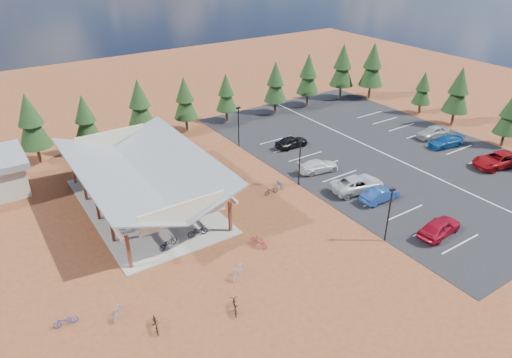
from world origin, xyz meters
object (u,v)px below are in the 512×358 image
object	(u,v)px
trash_bin_1	(209,197)
bike_7	(135,177)
bike_9	(117,312)
bike_15	(242,183)
bike_5	(171,210)
bike_8	(156,323)
bike_0	(168,243)
bike_3	(91,185)
car_4	(291,142)
car_8	(433,132)
bike_pavilion	(142,170)
bike_14	(280,184)
trash_bin_0	(211,192)
bike_10	(65,321)
car_1	(380,195)
car_6	(497,160)
bike_2	(113,203)
lamp_post_2	(239,124)
car_2	(357,184)
bike_13	(238,272)
car_0	(439,227)
bike_11	(259,241)
bike_12	(235,306)
bike_4	(198,231)
bike_16	(271,191)
bike_6	(159,182)
lamp_post_1	(300,160)
lamp_post_0	(389,211)

from	to	relation	value
trash_bin_1	bike_7	xyz separation A→B (m)	(-4.60, 8.04, 0.13)
bike_9	bike_15	bearing A→B (deg)	-106.28
bike_5	bike_8	size ratio (longest dim) A/B	0.94
trash_bin_1	bike_0	size ratio (longest dim) A/B	0.48
bike_3	bike_15	distance (m)	15.70
car_4	car_8	size ratio (longest dim) A/B	0.91
bike_pavilion	bike_8	bearing A→B (deg)	-109.34
bike_14	car_4	xyz separation A→B (m)	(7.26, 7.45, 0.34)
bike_7	bike_9	xyz separation A→B (m)	(-8.11, -18.35, -0.12)
trash_bin_0	bike_10	bearing A→B (deg)	-148.97
trash_bin_0	bike_3	distance (m)	12.62
car_1	car_6	xyz separation A→B (m)	(16.84, -2.03, 0.12)
trash_bin_0	bike_14	bearing A→B (deg)	-20.01
bike_2	car_8	distance (m)	40.68
bike_0	lamp_post_2	bearing A→B (deg)	-64.32
car_2	car_6	xyz separation A→B (m)	(17.26, -4.75, 0.02)
trash_bin_1	bike_13	xyz separation A→B (m)	(-3.57, -11.34, 0.08)
car_4	trash_bin_1	bearing A→B (deg)	112.20
car_4	car_0	bearing A→B (deg)	178.74
bike_10	bike_13	distance (m)	12.53
bike_15	car_2	world-z (taller)	car_2
bike_11	car_6	xyz separation A→B (m)	(31.02, -2.41, 0.32)
bike_10	bike_12	distance (m)	11.45
car_0	bike_12	bearing A→B (deg)	78.10
trash_bin_1	bike_11	xyz separation A→B (m)	(-0.06, -8.97, 0.09)
bike_0	bike_8	xyz separation A→B (m)	(-4.35, -7.77, -0.14)
bike_4	bike_15	world-z (taller)	bike_15
trash_bin_0	bike_9	world-z (taller)	bike_9
bike_3	bike_13	distance (m)	20.93
lamp_post_2	bike_16	size ratio (longest dim) A/B	3.07
bike_4	bike_11	xyz separation A→B (m)	(3.64, -4.19, -0.04)
bike_6	car_4	size ratio (longest dim) A/B	0.39
bike_0	car_1	distance (m)	21.14
bike_11	bike_16	size ratio (longest dim) A/B	1.06
bike_13	bike_9	bearing A→B (deg)	-125.38
lamp_post_2	bike_16	xyz separation A→B (m)	(-3.56, -12.04, -2.54)
bike_11	bike_13	bearing A→B (deg)	-160.57
bike_10	lamp_post_2	bearing A→B (deg)	130.77
bike_5	bike_13	xyz separation A→B (m)	(0.66, -10.92, -0.07)
bike_4	bike_9	distance (m)	10.57
bike_0	bike_4	size ratio (longest dim) A/B	1.04
bike_8	car_4	world-z (taller)	car_4
bike_13	car_6	bearing A→B (deg)	61.00
bike_3	car_6	distance (m)	44.84
lamp_post_2	bike_0	bearing A→B (deg)	-137.57
bike_2	car_8	world-z (taller)	car_8
bike_2	bike_12	size ratio (longest dim) A/B	1.05
bike_2	car_0	bearing A→B (deg)	-139.61
lamp_post_1	bike_10	distance (m)	26.43
lamp_post_0	bike_9	world-z (taller)	lamp_post_0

